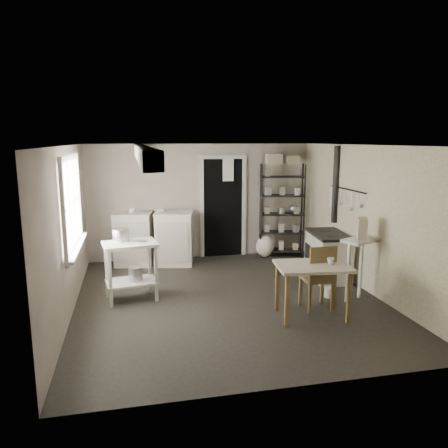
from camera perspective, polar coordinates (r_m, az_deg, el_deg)
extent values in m
plane|color=black|center=(6.75, 0.55, -9.69)|extent=(5.00, 5.00, 0.00)
plane|color=beige|center=(6.31, 0.59, 10.24)|extent=(5.00, 5.00, 0.00)
cube|color=#AFA396|center=(8.85, -3.02, 2.97)|extent=(4.50, 0.02, 2.30)
cube|color=#AFA396|center=(4.10, 8.37, -6.61)|extent=(4.50, 0.02, 2.30)
cube|color=#AFA396|center=(6.33, -19.70, -0.88)|extent=(0.02, 5.00, 2.30)
cube|color=#AFA396|center=(7.26, 18.16, 0.66)|extent=(0.02, 5.00, 2.30)
cylinder|color=#B5B4B7|center=(6.70, -13.30, -1.75)|extent=(0.32, 0.32, 0.26)
cylinder|color=#B5B4B7|center=(6.62, -10.68, -2.60)|extent=(0.22, 0.22, 0.10)
cylinder|color=#B5B4B7|center=(6.75, -11.47, -6.44)|extent=(0.23, 0.23, 0.22)
imported|color=silver|center=(8.42, -8.42, 1.11)|extent=(0.37, 0.37, 0.07)
imported|color=silver|center=(8.40, -11.93, 1.04)|extent=(0.13, 0.13, 0.09)
imported|color=silver|center=(8.91, 5.87, 4.42)|extent=(0.09, 0.09, 0.20)
cube|color=beige|center=(8.79, 6.53, 8.49)|extent=(0.32, 0.28, 0.21)
cube|color=beige|center=(8.90, 8.72, 8.33)|extent=(0.29, 0.27, 0.17)
cube|color=beige|center=(6.77, 17.58, -1.23)|extent=(0.20, 0.25, 0.32)
imported|color=silver|center=(6.02, 13.77, -4.50)|extent=(0.12, 0.12, 0.09)
ellipsoid|color=white|center=(9.01, 5.38, -2.81)|extent=(0.44, 0.40, 0.45)
cylinder|color=silver|center=(6.96, 13.47, -8.70)|extent=(0.16, 0.16, 0.16)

